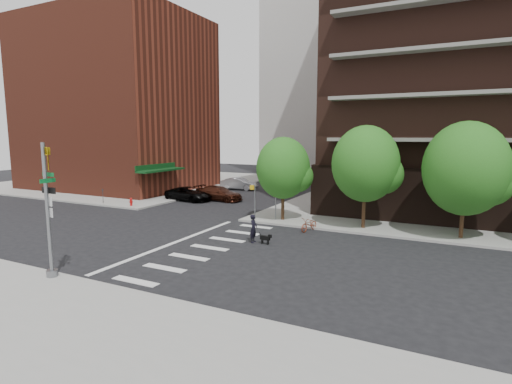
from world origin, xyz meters
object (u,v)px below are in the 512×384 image
(fire_hydrant, at_px, (131,201))
(parked_car_silver, at_px, (239,184))
(parked_car_maroon, at_px, (219,193))
(parked_car_black, at_px, (189,194))
(traffic_signal, at_px, (49,221))
(scooter, at_px, (309,224))
(dog_walker, at_px, (254,229))

(fire_hydrant, distance_m, parked_car_silver, 15.00)
(parked_car_maroon, relative_size, parked_car_silver, 1.12)
(fire_hydrant, xyz_separation_m, parked_car_maroon, (5.00, 6.83, 0.17))
(parked_car_black, bearing_deg, traffic_signal, -155.43)
(parked_car_maroon, bearing_deg, traffic_signal, -165.14)
(traffic_signal, relative_size, scooter, 3.29)
(parked_car_maroon, bearing_deg, scooter, -121.57)
(parked_car_black, height_order, scooter, parked_car_black)
(parked_car_silver, relative_size, scooter, 2.45)
(fire_hydrant, height_order, dog_walker, dog_walker)
(traffic_signal, relative_size, parked_car_silver, 1.34)
(parked_car_silver, bearing_deg, traffic_signal, -170.66)
(parked_car_silver, distance_m, dog_walker, 23.73)
(traffic_signal, xyz_separation_m, parked_car_silver, (-7.09, 30.00, -1.96))
(parked_car_black, height_order, parked_car_silver, parked_car_silver)
(fire_hydrant, relative_size, dog_walker, 0.43)
(parked_car_maroon, distance_m, scooter, 14.79)
(fire_hydrant, relative_size, scooter, 0.40)
(traffic_signal, relative_size, fire_hydrant, 8.20)
(scooter, bearing_deg, fire_hydrant, -171.44)
(fire_hydrant, bearing_deg, scooter, -4.49)
(fire_hydrant, bearing_deg, parked_car_maroon, 53.79)
(parked_car_black, bearing_deg, parked_car_maroon, -57.19)
(scooter, height_order, dog_walker, dog_walker)
(traffic_signal, distance_m, scooter, 15.88)
(fire_hydrant, distance_m, scooter, 17.37)
(parked_car_silver, bearing_deg, scooter, -142.13)
(parked_car_silver, bearing_deg, parked_car_black, 172.76)
(parked_car_maroon, height_order, scooter, parked_car_maroon)
(parked_car_black, distance_m, scooter, 16.38)
(parked_car_silver, bearing_deg, fire_hydrant, 164.73)
(fire_hydrant, bearing_deg, dog_walker, -20.16)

